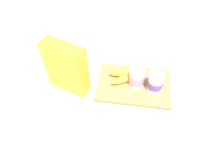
# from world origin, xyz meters

# --- Properties ---
(ground_plane) EXTENTS (2.40, 2.40, 0.00)m
(ground_plane) POSITION_xyz_m (0.00, 0.00, 0.00)
(ground_plane) COLOR silver
(cutting_board) EXTENTS (0.34, 0.23, 0.01)m
(cutting_board) POSITION_xyz_m (0.00, 0.00, 0.01)
(cutting_board) COLOR #A37A4C
(cutting_board) RESTS_ON ground_plane
(cereal_box) EXTENTS (0.20, 0.12, 0.25)m
(cereal_box) POSITION_xyz_m (0.29, 0.04, 0.13)
(cereal_box) COLOR yellow
(cereal_box) RESTS_ON ground_plane
(yogurt_cup_front) EXTENTS (0.07, 0.07, 0.10)m
(yogurt_cup_front) POSITION_xyz_m (-0.09, 0.02, 0.06)
(yogurt_cup_front) COLOR white
(yogurt_cup_front) RESTS_ON cutting_board
(yogurt_cup_back) EXTENTS (0.07, 0.07, 0.09)m
(yogurt_cup_back) POSITION_xyz_m (-0.01, 0.00, 0.06)
(yogurt_cup_back) COLOR white
(yogurt_cup_back) RESTS_ON cutting_board
(banana_bunch) EXTENTS (0.18, 0.13, 0.04)m
(banana_bunch) POSITION_xyz_m (0.03, -0.03, 0.03)
(banana_bunch) COLOR yellow
(banana_bunch) RESTS_ON cutting_board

